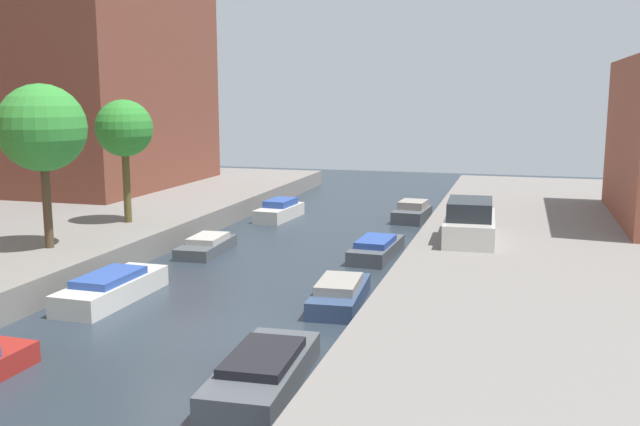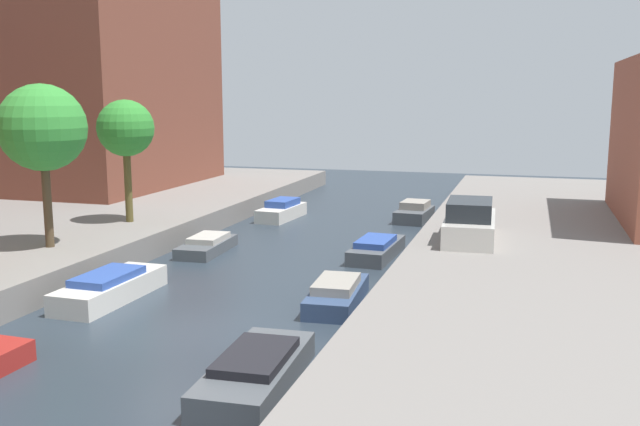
# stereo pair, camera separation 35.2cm
# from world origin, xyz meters

# --- Properties ---
(ground_plane) EXTENTS (84.00, 84.00, 0.00)m
(ground_plane) POSITION_xyz_m (0.00, 0.00, 0.00)
(ground_plane) COLOR #28333D
(street_tree_3) EXTENTS (3.09, 3.09, 5.86)m
(street_tree_3) POSITION_xyz_m (-7.44, 4.55, 5.29)
(street_tree_3) COLOR #4E3D28
(street_tree_3) RESTS_ON quay_left
(street_tree_4) EXTENTS (2.42, 2.42, 5.27)m
(street_tree_4) POSITION_xyz_m (-7.44, 9.86, 5.01)
(street_tree_4) COLOR brown
(street_tree_4) RESTS_ON quay_left
(parked_car) EXTENTS (2.04, 4.75, 1.57)m
(parked_car) POSITION_xyz_m (7.08, 10.20, 1.66)
(parked_car) COLOR beige
(parked_car) RESTS_ON quay_right
(moored_boat_left_3) EXTENTS (1.60, 4.45, 0.92)m
(moored_boat_left_3) POSITION_xyz_m (-3.47, 2.27, 0.41)
(moored_boat_left_3) COLOR beige
(moored_boat_left_3) RESTS_ON ground_plane
(moored_boat_left_4) EXTENTS (1.62, 3.60, 0.70)m
(moored_boat_left_4) POSITION_xyz_m (-3.51, 9.35, 0.30)
(moored_boat_left_4) COLOR #4C5156
(moored_boat_left_4) RESTS_ON ground_plane
(moored_boat_left_5) EXTENTS (1.66, 3.80, 1.02)m
(moored_boat_left_5) POSITION_xyz_m (-3.24, 17.70, 0.43)
(moored_boat_left_5) COLOR beige
(moored_boat_left_5) RESTS_ON ground_plane
(moored_boat_right_2) EXTENTS (1.87, 4.41, 0.82)m
(moored_boat_right_2) POSITION_xyz_m (3.49, -2.64, 0.36)
(moored_boat_right_2) COLOR #4C5156
(moored_boat_right_2) RESTS_ON ground_plane
(moored_boat_right_3) EXTENTS (1.67, 3.89, 0.83)m
(moored_boat_right_3) POSITION_xyz_m (3.60, 3.84, 0.36)
(moored_boat_right_3) COLOR #33476B
(moored_boat_right_3) RESTS_ON ground_plane
(moored_boat_right_4) EXTENTS (1.62, 4.13, 0.82)m
(moored_boat_right_4) POSITION_xyz_m (3.41, 10.50, 0.35)
(moored_boat_right_4) COLOR #4C5156
(moored_boat_right_4) RESTS_ON ground_plane
(moored_boat_right_5) EXTENTS (1.74, 3.15, 1.02)m
(moored_boat_right_5) POSITION_xyz_m (3.56, 19.09, 0.43)
(moored_boat_right_5) COLOR #4C5156
(moored_boat_right_5) RESTS_ON ground_plane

